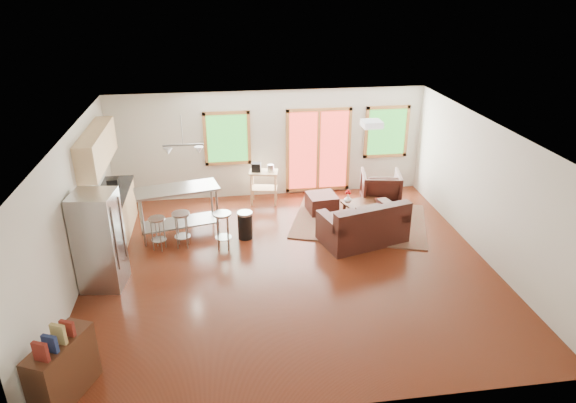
{
  "coord_description": "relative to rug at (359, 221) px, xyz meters",
  "views": [
    {
      "loc": [
        -1.22,
        -8.28,
        5.05
      ],
      "look_at": [
        0.0,
        0.3,
        1.2
      ],
      "focal_mm": 32.0,
      "sensor_mm": 36.0,
      "label": 1
    }
  ],
  "objects": [
    {
      "name": "trash_can",
      "position": [
        -2.56,
        -0.4,
        0.28
      ],
      "size": [
        0.38,
        0.38,
        0.59
      ],
      "rotation": [
        0.0,
        0.0,
        0.24
      ],
      "color": "black",
      "rests_on": "floor"
    },
    {
      "name": "window_left",
      "position": [
        -2.8,
        1.81,
        1.49
      ],
      "size": [
        1.1,
        0.05,
        1.3
      ],
      "color": "#20621E",
      "rests_on": "back_wall"
    },
    {
      "name": "ceiling_flush",
      "position": [
        -0.2,
        -1.05,
        2.52
      ],
      "size": [
        0.35,
        0.35,
        0.12
      ],
      "primitive_type": "cube",
      "color": "white",
      "rests_on": "ceiling"
    },
    {
      "name": "floor",
      "position": [
        -1.8,
        -1.65,
        -0.02
      ],
      "size": [
        7.5,
        7.0,
        0.02
      ],
      "primitive_type": "cube",
      "color": "#3A150A",
      "rests_on": "ground"
    },
    {
      "name": "bookshelf",
      "position": [
        -5.15,
        -4.47,
        0.43
      ],
      "size": [
        0.73,
        1.04,
        1.14
      ],
      "rotation": [
        0.0,
        0.0,
        -0.41
      ],
      "color": "#3A1F12",
      "rests_on": "floor"
    },
    {
      "name": "cup",
      "position": [
        -3.18,
        -0.07,
        1.0
      ],
      "size": [
        0.16,
        0.14,
        0.13
      ],
      "primitive_type": "imported",
      "rotation": [
        0.0,
        0.0,
        0.31
      ],
      "color": "silver",
      "rests_on": "island"
    },
    {
      "name": "french_doors",
      "position": [
        -0.6,
        1.81,
        1.09
      ],
      "size": [
        1.6,
        0.05,
        2.1
      ],
      "color": "red",
      "rests_on": "back_wall"
    },
    {
      "name": "bar_stool_b",
      "position": [
        -3.84,
        -0.59,
        0.54
      ],
      "size": [
        0.38,
        0.38,
        0.75
      ],
      "rotation": [
        0.0,
        0.0,
        -0.07
      ],
      "color": "#B7BABC",
      "rests_on": "floor"
    },
    {
      "name": "right_wall",
      "position": [
        1.96,
        -1.65,
        1.29
      ],
      "size": [
        0.02,
        7.0,
        2.6
      ],
      "primitive_type": "cube",
      "color": "beige",
      "rests_on": "ground"
    },
    {
      "name": "loveseat",
      "position": [
        -0.18,
        -0.92,
        0.34
      ],
      "size": [
        1.87,
        1.37,
        0.89
      ],
      "rotation": [
        0.0,
        0.0,
        0.27
      ],
      "color": "black",
      "rests_on": "floor"
    },
    {
      "name": "cabinets",
      "position": [
        -5.29,
        0.05,
        0.91
      ],
      "size": [
        0.64,
        2.24,
        2.3
      ],
      "color": "tan",
      "rests_on": "floor"
    },
    {
      "name": "island",
      "position": [
        -3.91,
        -0.05,
        0.71
      ],
      "size": [
        1.77,
        1.01,
        1.06
      ],
      "rotation": [
        0.0,
        0.0,
        0.22
      ],
      "color": "#B7BABC",
      "rests_on": "floor"
    },
    {
      "name": "armchair",
      "position": [
        0.72,
        0.86,
        0.44
      ],
      "size": [
        1.02,
        0.97,
        0.91
      ],
      "primitive_type": "imported",
      "rotation": [
        0.0,
        0.0,
        2.96
      ],
      "color": "black",
      "rests_on": "floor"
    },
    {
      "name": "vase",
      "position": [
        -0.24,
        0.17,
        0.5
      ],
      "size": [
        0.22,
        0.22,
        0.3
      ],
      "rotation": [
        0.0,
        0.0,
        -0.27
      ],
      "color": "silver",
      "rests_on": "coffee_table"
    },
    {
      "name": "back_wall",
      "position": [
        -1.8,
        1.86,
        1.29
      ],
      "size": [
        7.5,
        0.02,
        2.6
      ],
      "primitive_type": "cube",
      "color": "beige",
      "rests_on": "ground"
    },
    {
      "name": "pendant_light",
      "position": [
        -3.7,
        -0.15,
        1.88
      ],
      "size": [
        0.8,
        0.18,
        0.79
      ],
      "color": "gray",
      "rests_on": "ceiling"
    },
    {
      "name": "front_wall",
      "position": [
        -1.8,
        -5.16,
        1.29
      ],
      "size": [
        7.5,
        0.02,
        2.6
      ],
      "primitive_type": "cube",
      "color": "beige",
      "rests_on": "ground"
    },
    {
      "name": "kitchen_cart",
      "position": [
        -2.02,
        1.34,
        0.68
      ],
      "size": [
        0.73,
        0.54,
        1.01
      ],
      "rotation": [
        0.0,
        0.0,
        -0.19
      ],
      "color": "tan",
      "rests_on": "floor"
    },
    {
      "name": "refrigerator",
      "position": [
        -5.13,
        -1.81,
        0.86
      ],
      "size": [
        0.79,
        0.77,
        1.75
      ],
      "rotation": [
        0.0,
        0.0,
        -0.13
      ],
      "color": "#B7BABC",
      "rests_on": "floor"
    },
    {
      "name": "rug",
      "position": [
        0.0,
        0.0,
        0.0
      ],
      "size": [
        3.42,
        3.01,
        0.03
      ],
      "primitive_type": "cube",
      "rotation": [
        0.0,
        0.0,
        -0.33
      ],
      "color": "#4C5A37",
      "rests_on": "floor"
    },
    {
      "name": "bar_stool_a",
      "position": [
        -4.3,
        -0.64,
        0.5
      ],
      "size": [
        0.42,
        0.42,
        0.69
      ],
      "rotation": [
        0.0,
        0.0,
        -0.36
      ],
      "color": "#B7BABC",
      "rests_on": "floor"
    },
    {
      "name": "ceiling",
      "position": [
        -1.8,
        -1.65,
        2.6
      ],
      "size": [
        7.5,
        7.0,
        0.02
      ],
      "primitive_type": "cube",
      "color": "silver",
      "rests_on": "ground"
    },
    {
      "name": "bar_stool_c",
      "position": [
        -3.02,
        -0.76,
        0.56
      ],
      "size": [
        0.39,
        0.39,
        0.77
      ],
      "rotation": [
        0.0,
        0.0,
        -0.09
      ],
      "color": "#B7BABC",
      "rests_on": "floor"
    },
    {
      "name": "coffee_table",
      "position": [
        0.14,
        0.25,
        0.29
      ],
      "size": [
        1.0,
        0.76,
        0.36
      ],
      "rotation": [
        0.0,
        0.0,
        0.28
      ],
      "color": "#3A1F12",
      "rests_on": "floor"
    },
    {
      "name": "window_right",
      "position": [
        1.1,
        1.81,
        1.49
      ],
      "size": [
        1.1,
        0.05,
        1.3
      ],
      "color": "#20621E",
      "rests_on": "back_wall"
    },
    {
      "name": "book",
      "position": [
        0.42,
        0.12,
        0.54
      ],
      "size": [
        0.24,
        0.05,
        0.32
      ],
      "primitive_type": "imported",
      "rotation": [
        0.0,
        0.0,
        0.09
      ],
      "color": "maroon",
      "rests_on": "coffee_table"
    },
    {
      "name": "left_wall",
      "position": [
        -5.56,
        -1.65,
        1.29
      ],
      "size": [
        0.02,
        7.0,
        2.6
      ],
      "primitive_type": "cube",
      "color": "beige",
      "rests_on": "ground"
    },
    {
      "name": "ottoman",
      "position": [
        -0.73,
        0.63,
        0.2
      ],
      "size": [
        0.7,
        0.7,
        0.43
      ],
      "primitive_type": "cube",
      "rotation": [
        0.0,
        0.0,
        0.1
      ],
      "color": "black",
      "rests_on": "floor"
    }
  ]
}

